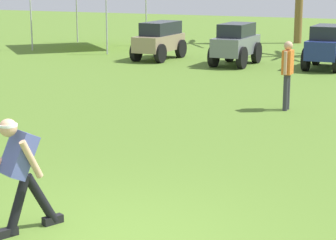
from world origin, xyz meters
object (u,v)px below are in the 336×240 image
object	(u,v)px
frisbee_thrower	(20,168)
parked_car_slot_b	(236,43)
parked_car_slot_a	(160,39)
teammate_near_sideline	(287,69)
parked_car_slot_c	(327,46)

from	to	relation	value
frisbee_thrower	parked_car_slot_b	xyz separation A→B (m)	(-2.30, 15.08, -0.05)
parked_car_slot_a	frisbee_thrower	bearing A→B (deg)	-71.08
teammate_near_sideline	frisbee_thrower	bearing A→B (deg)	-97.56
parked_car_slot_c	parked_car_slot_a	bearing A→B (deg)	-179.42
parked_car_slot_a	parked_car_slot_c	xyz separation A→B (m)	(5.95, 0.06, 0.02)
parked_car_slot_a	parked_car_slot_c	world-z (taller)	parked_car_slot_c
teammate_near_sideline	parked_car_slot_a	distance (m)	9.52
teammate_near_sideline	parked_car_slot_c	world-z (taller)	teammate_near_sideline
teammate_near_sideline	parked_car_slot_c	size ratio (longest dim) A/B	0.66
frisbee_thrower	parked_car_slot_c	size ratio (longest dim) A/B	0.60
parked_car_slot_b	parked_car_slot_c	size ratio (longest dim) A/B	1.00
teammate_near_sideline	parked_car_slot_b	world-z (taller)	teammate_near_sideline
teammate_near_sideline	parked_car_slot_b	distance (m)	7.53
frisbee_thrower	parked_car_slot_c	world-z (taller)	frisbee_thrower
frisbee_thrower	parked_car_slot_a	distance (m)	16.29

